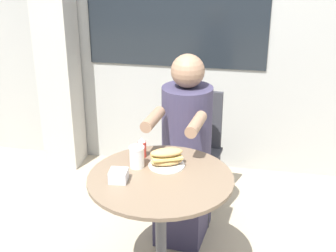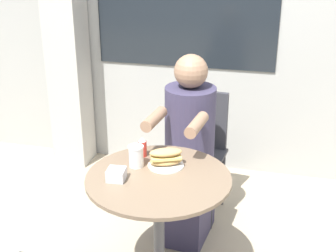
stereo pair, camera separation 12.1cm
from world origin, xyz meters
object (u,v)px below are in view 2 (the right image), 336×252
Objects in this scene: sandwich_on_plate at (166,158)px; drink_cup at (136,156)px; seated_diner at (188,160)px; condiment_bottle at (142,147)px; diner_chair at (199,141)px; cafe_table at (159,207)px.

sandwich_on_plate is 1.65× the size of drink_cup.
condiment_bottle is at bearing 67.05° from seated_diner.
diner_chair is 0.76m from condiment_bottle.
seated_diner reaches higher than cafe_table.
cafe_table is 0.26m from sandwich_on_plate.
sandwich_on_plate is (-0.04, -0.43, 0.22)m from seated_diner.
drink_cup is (-0.19, -0.47, 0.24)m from seated_diner.
seated_diner is at bearing 85.51° from cafe_table.
sandwich_on_plate is at bearing -28.16° from condiment_bottle.
sandwich_on_plate is at bearing 92.48° from diner_chair.
drink_cup is at bearing 74.26° from seated_diner.
sandwich_on_plate reaches higher than cafe_table.
sandwich_on_plate is 0.18m from condiment_bottle.
seated_diner reaches higher than diner_chair.
diner_chair is 0.71× the size of seated_diner.
cafe_table is 0.87× the size of diner_chair.
drink_cup is (-0.20, -0.82, 0.25)m from diner_chair.
diner_chair reaches higher than sandwich_on_plate.
cafe_table is 0.56m from seated_diner.
sandwich_on_plate is at bearing 91.32° from seated_diner.
drink_cup is at bearing -88.67° from condiment_bottle.
cafe_table is at bearing -29.81° from drink_cup.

